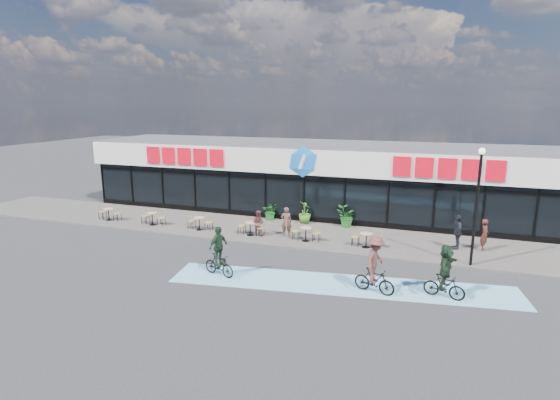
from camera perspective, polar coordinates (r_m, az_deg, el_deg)
name	(u,v)px	position (r m, az deg, el deg)	size (l,w,h in m)	color
ground	(262,261)	(20.64, -2.32, -7.92)	(120.00, 120.00, 0.00)	#28282B
sidewalk	(291,233)	(24.64, 1.48, -4.31)	(44.00, 5.00, 0.10)	#59534F
bike_lane	(340,284)	(18.27, 7.89, -10.85)	(14.00, 2.20, 0.01)	#6CACCC
building	(316,177)	(29.20, 4.73, 2.97)	(30.60, 6.57, 4.75)	black
lamp_post	(477,197)	(20.78, 24.37, 0.33)	(0.28, 0.28, 5.27)	black
bistro_set_0	(110,213)	(28.98, -21.36, -1.56)	(1.54, 0.62, 0.90)	tan
bistro_set_1	(153,217)	(27.08, -16.24, -2.15)	(1.54, 0.62, 0.90)	tan
bistro_set_2	(200,222)	(25.42, -10.41, -2.80)	(1.54, 0.62, 0.90)	tan
bistro_set_3	(251,227)	(24.07, -3.83, -3.50)	(1.54, 0.62, 0.90)	tan
bistro_set_4	(306,232)	(23.07, 3.44, -4.22)	(1.54, 0.62, 0.90)	tan
bistro_set_5	(366,238)	(22.48, 11.23, -4.91)	(1.54, 0.62, 0.90)	tan
potted_plant_left	(305,212)	(26.30, 3.25, -1.61)	(0.75, 0.75, 1.33)	#38691E
potted_plant_mid	(271,211)	(27.01, -1.22, -1.48)	(0.97, 0.84, 1.08)	#1E6A23
potted_plant_right	(346,217)	(25.76, 8.58, -2.16)	(1.11, 0.96, 1.23)	#1E6C20
patron_left	(286,222)	(23.68, 0.82, -2.84)	(0.60, 0.39, 1.63)	brown
patron_right	(258,223)	(23.87, -2.87, -3.00)	(0.69, 0.54, 1.42)	brown
pedestrian_a	(457,232)	(23.38, 22.17, -3.90)	(1.01, 0.42, 1.72)	black
pedestrian_b	(485,235)	(23.69, 25.16, -4.15)	(0.58, 0.38, 1.59)	#461D19
cyclist_a	(375,267)	(17.36, 12.30, -8.53)	(1.71, 1.33, 2.29)	black
cyclist_b	(445,273)	(17.69, 20.79, -8.87)	(1.60, 1.62, 2.12)	black
cyclist_c	(219,256)	(18.80, -8.01, -7.19)	(1.67, 1.09, 2.18)	black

